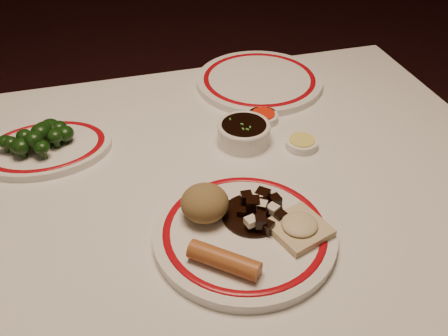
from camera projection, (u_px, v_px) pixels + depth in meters
dining_table at (202, 225)px, 0.94m from camera, size 1.20×0.90×0.75m
main_plate at (245, 233)px, 0.79m from camera, size 0.38×0.38×0.02m
rice_mound at (205, 203)px, 0.79m from camera, size 0.08×0.08×0.06m
spring_roll at (224, 260)px, 0.71m from camera, size 0.10×0.09×0.03m
fried_wonton at (299, 227)px, 0.77m from camera, size 0.10×0.10×0.02m
stirfry_heap at (258, 210)px, 0.80m from camera, size 0.10×0.10×0.03m
broccoli_plate at (45, 148)px, 0.97m from camera, size 0.26×0.22×0.02m
broccoli_pile at (41, 135)px, 0.95m from camera, size 0.14×0.11×0.05m
soy_bowl at (244, 133)px, 0.99m from camera, size 0.10×0.10×0.04m
sweet_sour_dish at (263, 117)px, 1.05m from camera, size 0.06×0.06×0.02m
mustard_dish at (301, 143)px, 0.98m from camera, size 0.06×0.06×0.02m
far_plate at (259, 81)px, 1.18m from camera, size 0.36×0.36×0.02m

